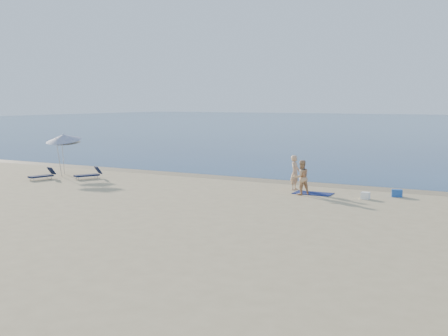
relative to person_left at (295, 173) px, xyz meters
The scene contains 11 objects.
sea 83.00m from the person_left, 92.29° to the left, with size 240.00×160.00×0.01m, color navy.
wet_sand_strip 4.14m from the person_left, 145.00° to the left, with size 240.00×1.60×0.00m, color #847254.
person_left is the anchor object (origin of this frame).
person_right 1.44m from the person_left, 56.72° to the right, with size 0.79×0.61×1.62m, color tan.
beach_towel 1.59m from the person_left, 29.03° to the right, with size 1.79×0.99×0.03m, color #0F184B.
white_bag 3.88m from the person_left, 13.71° to the right, with size 0.36×0.31×0.31m, color white.
blue_cooler 4.87m from the person_left, ahead, with size 0.47×0.34×0.34m, color #1F52AC.
umbrella_near 13.66m from the person_left, behind, with size 2.13×2.16×2.63m.
umbrella_far 14.30m from the person_left, behind, with size 2.24×2.26×2.34m.
lounger_left 14.02m from the person_left, 166.46° to the right, with size 0.82×1.55×0.65m.
lounger_right 11.74m from the person_left, behind, with size 1.12×1.58×0.67m.
Camera 1 is at (13.29, -8.41, 4.34)m, focal length 45.00 mm.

